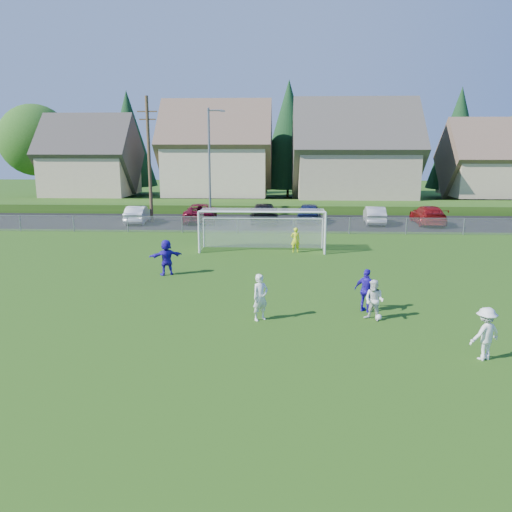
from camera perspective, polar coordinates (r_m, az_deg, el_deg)
The scene contains 22 objects.
ground at distance 14.72m, azimuth -1.50°, elevation -12.10°, with size 160.00×160.00×0.00m, color #193D0C.
asphalt_lot at distance 41.32m, azimuth 1.28°, elevation 3.92°, with size 60.00×60.00×0.00m, color black.
grass_embankment at distance 48.70m, azimuth 1.50°, elevation 5.68°, with size 70.00×6.00×0.80m, color #1E420F.
soccer_ball at distance 18.57m, azimuth 13.84°, elevation -6.80°, with size 0.22×0.22×0.22m, color white.
player_white_a at distance 17.83m, azimuth 0.50°, elevation -4.74°, with size 0.62×0.40×1.69m, color white.
player_white_b at distance 18.31m, azimuth 13.35°, elevation -4.96°, with size 0.72×0.56×1.49m, color white.
player_white_c at distance 16.08m, azimuth 24.73°, elevation -8.07°, with size 1.02×0.59×1.58m, color white.
player_blue_a at distance 19.18m, azimuth 12.52°, elevation -3.88°, with size 0.96×0.40×1.65m, color #2913B5.
player_blue_b at distance 24.47m, azimuth -10.20°, elevation -0.14°, with size 1.61×0.51×1.74m, color #2913B5.
goalkeeper at distance 29.36m, azimuth 4.52°, elevation 1.84°, with size 0.54×0.35×1.48m, color #D9EE1C.
car_b at distance 41.88m, azimuth -13.37°, elevation 4.66°, with size 1.48×4.24×1.40m, color white.
car_c at distance 41.64m, azimuth -6.36°, elevation 4.96°, with size 2.51×5.44×1.51m, color maroon.
car_d at distance 40.93m, azimuth 0.92°, elevation 4.95°, with size 2.21×5.43×1.58m, color black.
car_e at distance 41.46m, azimuth 6.10°, elevation 4.97°, with size 1.86×4.63×1.58m, color #151D4A.
car_f at distance 41.34m, azimuth 13.38°, elevation 4.57°, with size 1.50×4.29×1.41m, color #B2B2B2.
car_g at distance 42.27m, azimuth 19.07°, elevation 4.45°, with size 2.09×5.15×1.49m, color maroon.
soccer_goal at distance 29.76m, azimuth 0.73°, elevation 3.76°, with size 7.42×1.90×2.50m.
chainlink_fence at distance 35.79m, azimuth 1.06°, elevation 3.61°, with size 52.06×0.06×1.20m.
streetlight at distance 39.75m, azimuth -5.28°, elevation 10.54°, with size 1.38×0.18×9.00m.
utility_pole at distance 41.71m, azimuth -12.11°, elevation 10.83°, with size 1.60×0.26×10.00m.
houses_row at distance 55.84m, azimuth 3.80°, elevation 13.64°, with size 53.90×11.45×13.27m.
tree_row at distance 62.09m, azimuth 2.81°, elevation 13.14°, with size 65.98×12.36×13.80m.
Camera 1 is at (1.01, -13.35, 6.11)m, focal length 35.00 mm.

